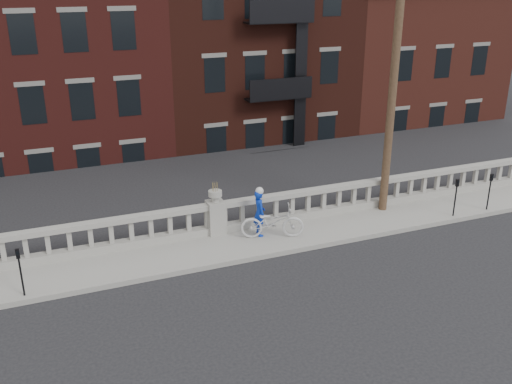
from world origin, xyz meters
The scene contains 11 objects.
ground centered at (0.00, 0.00, 0.00)m, with size 120.00×120.00×0.00m, color black.
sidewalk centered at (0.00, 3.00, 0.07)m, with size 32.00×2.20×0.15m, color gray.
balustrade centered at (0.00, 3.95, 0.64)m, with size 28.00×0.34×1.03m.
planter_pedestal centered at (0.00, 3.95, 0.83)m, with size 0.55×0.55×1.76m.
lower_level centered at (0.56, 23.04, 2.63)m, with size 80.00×44.00×20.80m.
utility_pole centered at (6.20, 3.60, 5.24)m, with size 1.60×0.28×10.00m.
parking_meter_b centered at (-5.93, 2.15, 1.00)m, with size 0.10×0.09×1.36m.
parking_meter_c centered at (8.15, 2.15, 1.00)m, with size 0.10×0.09×1.36m.
parking_meter_d centered at (9.65, 2.15, 1.00)m, with size 0.10×0.09×1.36m.
bicycle centered at (1.57, 2.96, 0.68)m, with size 0.70×2.02×1.06m, color beige.
cyclist centered at (1.26, 3.28, 0.92)m, with size 0.56×0.37×1.54m, color #0B2CA9.
Camera 1 is at (-5.16, -12.27, 8.13)m, focal length 40.00 mm.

